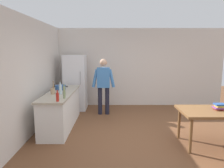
{
  "coord_description": "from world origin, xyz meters",
  "views": [
    {
      "loc": [
        -0.69,
        -4.41,
        1.95
      ],
      "look_at": [
        -0.67,
        1.13,
        1.06
      ],
      "focal_mm": 33.66,
      "sensor_mm": 36.0,
      "label": 1
    }
  ],
  "objects_px": {
    "utensil_jar": "(52,91)",
    "cooking_pot": "(60,87)",
    "bottle_vinegar_tall": "(63,92)",
    "refrigerator": "(75,83)",
    "bottle_water_clear": "(60,89)",
    "book_stack": "(219,107)",
    "dining_table": "(214,114)",
    "bottle_sauce_red": "(57,97)",
    "person": "(103,83)"
  },
  "relations": [
    {
      "from": "utensil_jar",
      "to": "cooking_pot",
      "type": "bearing_deg",
      "value": 86.06
    },
    {
      "from": "cooking_pot",
      "to": "bottle_vinegar_tall",
      "type": "height_order",
      "value": "bottle_vinegar_tall"
    },
    {
      "from": "cooking_pot",
      "to": "refrigerator",
      "type": "bearing_deg",
      "value": 81.31
    },
    {
      "from": "bottle_water_clear",
      "to": "book_stack",
      "type": "height_order",
      "value": "bottle_water_clear"
    },
    {
      "from": "utensil_jar",
      "to": "bottle_water_clear",
      "type": "bearing_deg",
      "value": -10.11
    },
    {
      "from": "dining_table",
      "to": "bottle_sauce_red",
      "type": "height_order",
      "value": "bottle_sauce_red"
    },
    {
      "from": "book_stack",
      "to": "utensil_jar",
      "type": "bearing_deg",
      "value": 167.05
    },
    {
      "from": "dining_table",
      "to": "utensil_jar",
      "type": "relative_size",
      "value": 4.37
    },
    {
      "from": "refrigerator",
      "to": "bottle_sauce_red",
      "type": "height_order",
      "value": "refrigerator"
    },
    {
      "from": "person",
      "to": "utensil_jar",
      "type": "relative_size",
      "value": 5.31
    },
    {
      "from": "dining_table",
      "to": "bottle_vinegar_tall",
      "type": "relative_size",
      "value": 4.37
    },
    {
      "from": "bottle_vinegar_tall",
      "to": "book_stack",
      "type": "relative_size",
      "value": 1.29
    },
    {
      "from": "dining_table",
      "to": "bottle_sauce_red",
      "type": "distance_m",
      "value": 3.24
    },
    {
      "from": "bottle_water_clear",
      "to": "dining_table",
      "type": "bearing_deg",
      "value": -14.25
    },
    {
      "from": "cooking_pot",
      "to": "utensil_jar",
      "type": "bearing_deg",
      "value": -93.94
    },
    {
      "from": "bottle_water_clear",
      "to": "refrigerator",
      "type": "bearing_deg",
      "value": 88.88
    },
    {
      "from": "dining_table",
      "to": "cooking_pot",
      "type": "relative_size",
      "value": 3.5
    },
    {
      "from": "person",
      "to": "bottle_water_clear",
      "type": "height_order",
      "value": "person"
    },
    {
      "from": "refrigerator",
      "to": "utensil_jar",
      "type": "distance_m",
      "value": 1.83
    },
    {
      "from": "bottle_water_clear",
      "to": "bottle_vinegar_tall",
      "type": "bearing_deg",
      "value": -66.08
    },
    {
      "from": "bottle_vinegar_tall",
      "to": "book_stack",
      "type": "height_order",
      "value": "bottle_vinegar_tall"
    },
    {
      "from": "cooking_pot",
      "to": "bottle_sauce_red",
      "type": "bearing_deg",
      "value": -78.79
    },
    {
      "from": "utensil_jar",
      "to": "person",
      "type": "bearing_deg",
      "value": 47.02
    },
    {
      "from": "cooking_pot",
      "to": "bottle_water_clear",
      "type": "height_order",
      "value": "bottle_water_clear"
    },
    {
      "from": "person",
      "to": "bottle_sauce_red",
      "type": "xyz_separation_m",
      "value": [
        -0.88,
        -2.01,
        0.02
      ]
    },
    {
      "from": "book_stack",
      "to": "bottle_sauce_red",
      "type": "bearing_deg",
      "value": 178.35
    },
    {
      "from": "person",
      "to": "utensil_jar",
      "type": "distance_m",
      "value": 1.73
    },
    {
      "from": "refrigerator",
      "to": "bottle_sauce_red",
      "type": "distance_m",
      "value": 2.56
    },
    {
      "from": "refrigerator",
      "to": "book_stack",
      "type": "height_order",
      "value": "refrigerator"
    },
    {
      "from": "dining_table",
      "to": "bottle_vinegar_tall",
      "type": "height_order",
      "value": "bottle_vinegar_tall"
    },
    {
      "from": "bottle_sauce_red",
      "to": "refrigerator",
      "type": "bearing_deg",
      "value": 91.66
    },
    {
      "from": "cooking_pot",
      "to": "book_stack",
      "type": "bearing_deg",
      "value": -21.53
    },
    {
      "from": "cooking_pot",
      "to": "bottle_vinegar_tall",
      "type": "xyz_separation_m",
      "value": [
        0.34,
        -1.04,
        0.08
      ]
    },
    {
      "from": "dining_table",
      "to": "utensil_jar",
      "type": "xyz_separation_m",
      "value": [
        -3.53,
        0.88,
        0.31
      ]
    },
    {
      "from": "refrigerator",
      "to": "bottle_sauce_red",
      "type": "xyz_separation_m",
      "value": [
        0.07,
        -2.56,
        0.1
      ]
    },
    {
      "from": "bottle_water_clear",
      "to": "bottle_vinegar_tall",
      "type": "height_order",
      "value": "bottle_vinegar_tall"
    },
    {
      "from": "bottle_vinegar_tall",
      "to": "book_stack",
      "type": "bearing_deg",
      "value": -6.66
    },
    {
      "from": "bottle_water_clear",
      "to": "book_stack",
      "type": "relative_size",
      "value": 1.21
    },
    {
      "from": "bottle_sauce_red",
      "to": "bottle_vinegar_tall",
      "type": "bearing_deg",
      "value": 74.84
    },
    {
      "from": "refrigerator",
      "to": "cooking_pot",
      "type": "distance_m",
      "value": 1.25
    },
    {
      "from": "refrigerator",
      "to": "bottle_vinegar_tall",
      "type": "relative_size",
      "value": 5.62
    },
    {
      "from": "dining_table",
      "to": "bottle_water_clear",
      "type": "relative_size",
      "value": 4.67
    },
    {
      "from": "refrigerator",
      "to": "dining_table",
      "type": "relative_size",
      "value": 1.29
    },
    {
      "from": "cooking_pot",
      "to": "utensil_jar",
      "type": "xyz_separation_m",
      "value": [
        -0.04,
        -0.58,
        0.02
      ]
    },
    {
      "from": "bottle_water_clear",
      "to": "bottle_sauce_red",
      "type": "xyz_separation_m",
      "value": [
        0.11,
        -0.71,
        -0.03
      ]
    },
    {
      "from": "bottle_sauce_red",
      "to": "book_stack",
      "type": "relative_size",
      "value": 0.97
    },
    {
      "from": "person",
      "to": "utensil_jar",
      "type": "xyz_separation_m",
      "value": [
        -1.18,
        -1.26,
        0.0
      ]
    },
    {
      "from": "person",
      "to": "bottle_vinegar_tall",
      "type": "bearing_deg",
      "value": -114.88
    },
    {
      "from": "bottle_vinegar_tall",
      "to": "dining_table",
      "type": "bearing_deg",
      "value": -7.68
    },
    {
      "from": "bottle_vinegar_tall",
      "to": "bottle_sauce_red",
      "type": "height_order",
      "value": "bottle_vinegar_tall"
    }
  ]
}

